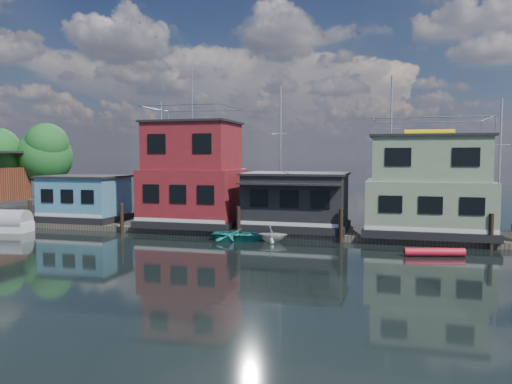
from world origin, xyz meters
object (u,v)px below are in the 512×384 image
(tarp_runabout, at_px, (1,223))
(dinghy_white, at_px, (272,234))
(houseboat_blue, at_px, (85,198))
(houseboat_dark, at_px, (296,201))
(dinghy_teal, at_px, (239,235))
(houseboat_green, at_px, (428,187))
(red_kayak, at_px, (434,252))
(houseboat_red, at_px, (193,176))

(tarp_runabout, bearing_deg, dinghy_white, -4.28)
(houseboat_blue, bearing_deg, dinghy_white, -12.35)
(houseboat_blue, xyz_separation_m, houseboat_dark, (17.50, -0.02, 0.21))
(dinghy_white, bearing_deg, tarp_runabout, 86.54)
(dinghy_teal, xyz_separation_m, tarp_runabout, (-18.38, -0.91, 0.28))
(houseboat_green, relative_size, dinghy_teal, 2.28)
(houseboat_blue, relative_size, houseboat_dark, 0.86)
(red_kayak, xyz_separation_m, tarp_runabout, (-30.55, 1.14, 0.41))
(houseboat_red, relative_size, red_kayak, 3.53)
(houseboat_red, relative_size, dinghy_teal, 3.22)
(dinghy_teal, height_order, dinghy_white, dinghy_white)
(dinghy_white, height_order, tarp_runabout, tarp_runabout)
(houseboat_green, bearing_deg, tarp_runabout, -171.23)
(houseboat_dark, bearing_deg, dinghy_teal, -129.60)
(dinghy_white, relative_size, tarp_runabout, 0.44)
(houseboat_dark, xyz_separation_m, houseboat_green, (9.00, 0.02, 1.13))
(dinghy_teal, height_order, red_kayak, dinghy_teal)
(houseboat_green, distance_m, red_kayak, 6.72)
(houseboat_red, height_order, red_kayak, houseboat_red)
(houseboat_dark, height_order, red_kayak, houseboat_dark)
(houseboat_blue, bearing_deg, houseboat_dark, -0.06)
(houseboat_blue, bearing_deg, houseboat_green, 0.00)
(dinghy_teal, xyz_separation_m, red_kayak, (12.17, -2.05, -0.13))
(red_kayak, bearing_deg, dinghy_teal, 157.42)
(houseboat_green, relative_size, dinghy_white, 4.18)
(houseboat_dark, height_order, houseboat_green, houseboat_green)
(tarp_runabout, bearing_deg, dinghy_teal, -4.43)
(red_kayak, height_order, dinghy_white, dinghy_white)
(houseboat_blue, xyz_separation_m, dinghy_white, (16.58, -3.63, -1.68))
(houseboat_dark, xyz_separation_m, tarp_runabout, (-21.50, -4.69, -1.76))
(houseboat_dark, distance_m, dinghy_teal, 5.31)
(houseboat_red, distance_m, dinghy_teal, 7.21)
(houseboat_red, xyz_separation_m, houseboat_green, (17.00, 0.00, -0.55))
(houseboat_blue, xyz_separation_m, houseboat_green, (26.50, 0.00, 1.34))
(red_kayak, xyz_separation_m, dinghy_white, (-9.97, 2.22, 0.28))
(red_kayak, bearing_deg, houseboat_dark, 134.22)
(houseboat_blue, relative_size, red_kayak, 1.91)
(houseboat_blue, distance_m, tarp_runabout, 6.37)
(houseboat_blue, height_order, houseboat_dark, houseboat_dark)
(houseboat_green, bearing_deg, houseboat_blue, -180.00)
(red_kayak, bearing_deg, houseboat_red, 148.07)
(houseboat_blue, distance_m, dinghy_white, 17.05)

